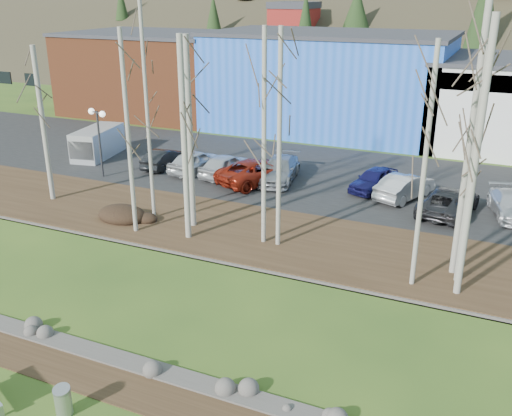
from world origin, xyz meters
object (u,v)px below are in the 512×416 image
at_px(street_lamp, 98,124).
at_px(car_6, 449,201).
at_px(car_1, 163,158).
at_px(car_5, 405,186).
at_px(car_0, 195,161).
at_px(car_8, 226,165).
at_px(car_3, 279,170).
at_px(van_grey, 96,143).
at_px(car_4, 374,180).
at_px(car_7, 510,205).
at_px(car_2, 257,171).
at_px(litter_bin, 63,402).

bearing_deg(street_lamp, car_6, 26.55).
distance_m(car_1, car_5, 16.29).
height_order(car_0, car_8, same).
height_order(car_0, car_6, car_0).
xyz_separation_m(car_1, car_3, (8.36, 0.55, 0.09)).
xyz_separation_m(car_6, car_8, (-14.12, 1.07, 0.04)).
xyz_separation_m(car_5, van_grey, (-22.16, -0.19, 0.30)).
xyz_separation_m(street_lamp, van_grey, (-3.34, 3.63, -2.44)).
xyz_separation_m(car_3, car_4, (5.95, 0.60, -0.05)).
height_order(car_0, car_3, car_0).
distance_m(car_4, car_7, 7.78).
xyz_separation_m(car_0, car_5, (13.78, 0.44, -0.01)).
xyz_separation_m(car_1, car_2, (7.22, -0.44, 0.12)).
height_order(car_4, car_7, car_4).
height_order(car_1, car_2, car_2).
bearing_deg(car_0, litter_bin, 118.74).
bearing_deg(car_0, van_grey, 6.60).
bearing_deg(car_6, litter_bin, 78.34).
height_order(car_4, car_5, car_5).
distance_m(street_lamp, car_5, 19.40).
xyz_separation_m(litter_bin, car_3, (-2.28, 22.43, 0.46)).
distance_m(car_0, car_3, 5.89).
distance_m(car_1, car_4, 14.36).
bearing_deg(car_8, car_2, 177.78).
xyz_separation_m(car_2, car_4, (7.10, 1.58, -0.08)).
distance_m(street_lamp, van_grey, 5.50).
relative_size(car_5, car_8, 1.02).
relative_size(car_5, car_6, 0.87).
xyz_separation_m(litter_bin, car_1, (-10.64, 21.89, 0.37)).
relative_size(car_6, car_8, 1.17).
bearing_deg(car_0, car_2, -177.10).
bearing_deg(car_6, car_1, 6.81).
bearing_deg(street_lamp, car_7, 28.18).
bearing_deg(van_grey, car_2, -13.16).
xyz_separation_m(car_0, car_6, (16.42, -1.07, -0.04)).
bearing_deg(car_6, car_2, 6.99).
bearing_deg(car_8, car_3, -163.06).
bearing_deg(car_7, car_6, -176.26).
bearing_deg(car_2, van_grey, 20.11).
relative_size(car_1, car_2, 0.71).
height_order(car_2, car_5, car_2).
distance_m(car_3, van_grey, 14.25).
height_order(car_6, car_8, car_8).
relative_size(car_1, car_6, 0.77).
relative_size(car_0, van_grey, 0.88).
distance_m(car_1, car_3, 8.38).
bearing_deg(car_5, car_4, 1.55).
bearing_deg(car_2, car_4, -144.23).
bearing_deg(van_grey, car_8, -11.45).
xyz_separation_m(car_0, car_8, (2.30, 0.00, 0.00)).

